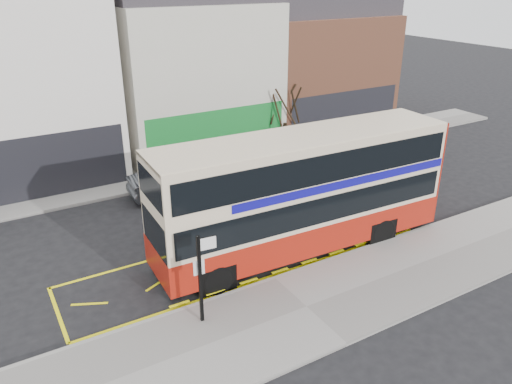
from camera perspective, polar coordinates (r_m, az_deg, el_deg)
ground at (r=18.25m, az=1.50°, el=-9.57°), size 120.00×120.00×0.00m
pavement at (r=16.67m, az=5.79°, el=-13.08°), size 40.00×4.00×0.15m
kerb at (r=17.95m, az=2.15°, el=-9.94°), size 40.00×0.15×0.15m
far_pavement at (r=27.13m, az=-10.82°, el=1.86°), size 50.00×3.00×0.15m
road_markings at (r=19.41m, az=-1.00°, el=-7.31°), size 14.00×3.40×0.01m
terrace_left at (r=28.40m, az=-25.27°, el=12.08°), size 8.00×8.01×11.80m
terrace_green_shop at (r=30.60m, az=-7.93°, el=14.30°), size 9.00×8.01×11.30m
terrace_right at (r=35.10m, az=6.21°, el=14.78°), size 9.00×8.01×10.30m
double_decker_bus at (r=18.94m, az=5.44°, el=0.10°), size 11.78×3.12×4.67m
bus_stop_post at (r=15.07m, az=-6.23°, el=-8.93°), size 0.73×0.17×2.97m
car_grey at (r=24.60m, az=-8.98°, el=1.40°), size 4.75×1.82×1.54m
car_white at (r=28.09m, az=5.12°, el=4.46°), size 5.33×2.41×1.52m
street_tree_right at (r=29.09m, az=3.41°, el=10.96°), size 2.42×2.42×5.23m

